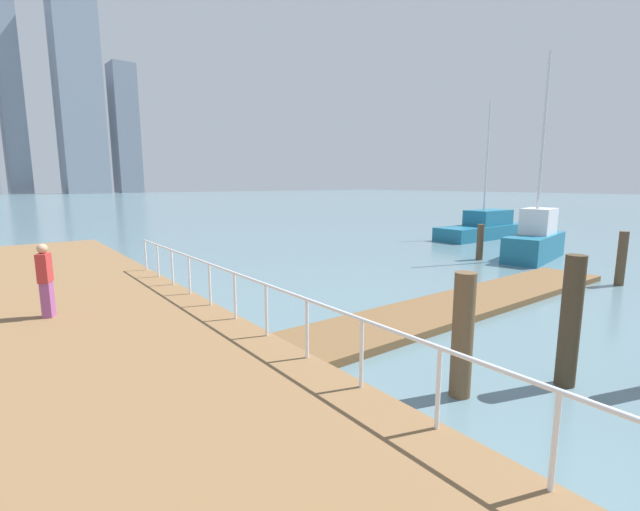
{
  "coord_description": "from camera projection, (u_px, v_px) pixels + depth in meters",
  "views": [
    {
      "loc": [
        -7.31,
        4.19,
        3.42
      ],
      "look_at": [
        -1.35,
        12.02,
        1.76
      ],
      "focal_mm": 24.26,
      "sensor_mm": 36.0,
      "label": 1
    }
  ],
  "objects": [
    {
      "name": "skyline_tower_3",
      "position": [
        78.0,
        91.0,
        139.92
      ],
      "size": [
        13.25,
        12.9,
        65.87
      ],
      "primitive_type": "cube",
      "rotation": [
        0.0,
        0.0,
        0.04
      ],
      "color": "gray",
      "rests_on": "ground_plane"
    },
    {
      "name": "skyline_tower_2",
      "position": [
        8.0,
        73.0,
        135.46
      ],
      "size": [
        6.63,
        11.8,
        75.17
      ],
      "primitive_type": "cube",
      "rotation": [
        0.0,
        0.0,
        0.04
      ],
      "color": "gray",
      "rests_on": "ground_plane"
    },
    {
      "name": "floating_dock",
      "position": [
        466.0,
        303.0,
        12.12
      ],
      "size": [
        13.12,
        2.0,
        0.18
      ],
      "primitive_type": "cube",
      "color": "brown",
      "rests_on": "ground_plane"
    },
    {
      "name": "pedestrian_0",
      "position": [
        45.0,
        279.0,
        9.72
      ],
      "size": [
        0.35,
        0.42,
        1.69
      ],
      "color": "#994C8C",
      "rests_on": "boardwalk"
    },
    {
      "name": "moored_boat_3",
      "position": [
        535.0,
        240.0,
        19.5
      ],
      "size": [
        4.73,
        2.38,
        8.89
      ],
      "color": "#1E6B8C",
      "rests_on": "ground_plane"
    },
    {
      "name": "skyline_tower_4",
      "position": [
        125.0,
        130.0,
        153.16
      ],
      "size": [
        8.37,
        9.38,
        44.24
      ],
      "primitive_type": "cube",
      "rotation": [
        0.0,
        0.0,
        0.07
      ],
      "color": "slate",
      "rests_on": "ground_plane"
    },
    {
      "name": "dock_piling_1",
      "position": [
        463.0,
        335.0,
        6.88
      ],
      "size": [
        0.34,
        0.34,
        2.05
      ],
      "primitive_type": "cylinder",
      "color": "brown",
      "rests_on": "ground_plane"
    },
    {
      "name": "dock_piling_3",
      "position": [
        622.0,
        259.0,
        14.49
      ],
      "size": [
        0.29,
        0.29,
        1.83
      ],
      "primitive_type": "cylinder",
      "color": "brown",
      "rests_on": "ground_plane"
    },
    {
      "name": "moored_boat_1",
      "position": [
        484.0,
        227.0,
        27.08
      ],
      "size": [
        7.24,
        2.09,
        8.28
      ],
      "color": "#1E6B8C",
      "rests_on": "ground_plane"
    },
    {
      "name": "ground_plane",
      "position": [
        226.0,
        269.0,
        17.34
      ],
      "size": [
        300.0,
        300.0,
        0.0
      ],
      "primitive_type": "plane",
      "color": "slate"
    },
    {
      "name": "dock_piling_4",
      "position": [
        570.0,
        321.0,
        7.23
      ],
      "size": [
        0.33,
        0.33,
        2.26
      ],
      "primitive_type": "cylinder",
      "color": "#473826",
      "rests_on": "ground_plane"
    },
    {
      "name": "boardwalk_railing",
      "position": [
        397.0,
        349.0,
        5.8
      ],
      "size": [
        0.06,
        23.62,
        1.08
      ],
      "color": "white",
      "rests_on": "boardwalk"
    },
    {
      "name": "dock_piling_2",
      "position": [
        480.0,
        242.0,
        19.37
      ],
      "size": [
        0.3,
        0.3,
        1.6
      ],
      "primitive_type": "cylinder",
      "color": "brown",
      "rests_on": "ground_plane"
    }
  ]
}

